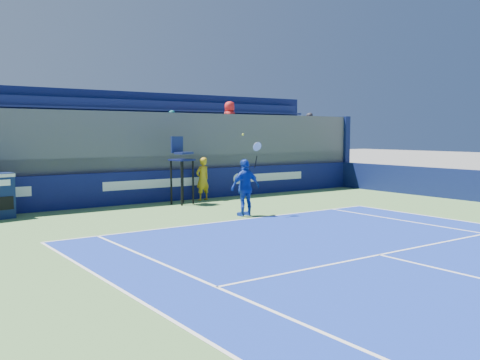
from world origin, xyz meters
TOP-DOWN VIEW (x-y plane):
  - ball_person at (1.84, 16.58)m, footprint 0.65×0.48m
  - back_hoarding at (0.00, 17.10)m, footprint 20.40×0.21m
  - umpire_chair at (0.61, 16.02)m, footprint 0.84×0.84m
  - tennis_player at (0.88, 12.43)m, footprint 1.04×0.44m
  - stadium_seating at (0.02, 19.15)m, footprint 21.00×4.05m

SIDE VIEW (x-z plane):
  - back_hoarding at x=0.00m, z-range 0.00..1.20m
  - ball_person at x=1.84m, z-range 0.01..1.67m
  - tennis_player at x=0.88m, z-range -0.38..2.19m
  - umpire_chair at x=0.61m, z-range 0.29..2.77m
  - stadium_seating at x=0.02m, z-range -0.37..4.03m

